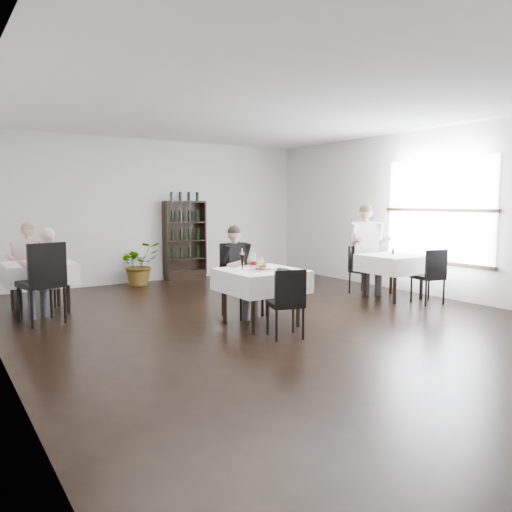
{
  "coord_description": "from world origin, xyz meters",
  "views": [
    {
      "loc": [
        -4.08,
        -5.61,
        1.69
      ],
      "look_at": [
        -0.25,
        0.2,
        0.94
      ],
      "focal_mm": 35.0,
      "sensor_mm": 36.0,
      "label": 1
    }
  ],
  "objects_px": {
    "potted_tree": "(140,264)",
    "main_table": "(261,280)",
    "diner_main": "(237,264)",
    "wine_shelf": "(185,241)"
  },
  "relations": [
    {
      "from": "potted_tree",
      "to": "main_table",
      "type": "bearing_deg",
      "value": -86.94
    },
    {
      "from": "diner_main",
      "to": "main_table",
      "type": "bearing_deg",
      "value": -89.68
    },
    {
      "from": "potted_tree",
      "to": "wine_shelf",
      "type": "bearing_deg",
      "value": 10.66
    },
    {
      "from": "wine_shelf",
      "to": "potted_tree",
      "type": "distance_m",
      "value": 1.21
    },
    {
      "from": "main_table",
      "to": "diner_main",
      "type": "xyz_separation_m",
      "value": [
        -0.0,
        0.61,
        0.16
      ]
    },
    {
      "from": "main_table",
      "to": "potted_tree",
      "type": "height_order",
      "value": "potted_tree"
    },
    {
      "from": "main_table",
      "to": "potted_tree",
      "type": "distance_m",
      "value": 4.11
    },
    {
      "from": "main_table",
      "to": "potted_tree",
      "type": "relative_size",
      "value": 1.16
    },
    {
      "from": "wine_shelf",
      "to": "potted_tree",
      "type": "bearing_deg",
      "value": -169.34
    },
    {
      "from": "main_table",
      "to": "diner_main",
      "type": "distance_m",
      "value": 0.63
    }
  ]
}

